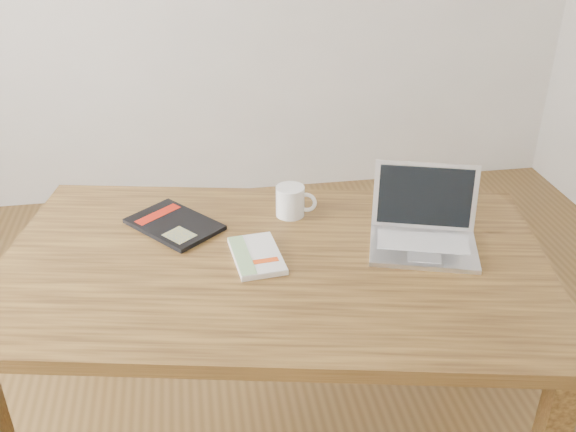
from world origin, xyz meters
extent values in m
cube|color=brown|center=(0.07, 0.07, 0.73)|extent=(1.66, 1.16, 0.04)
cube|color=brown|center=(-0.54, 0.57, 0.35)|extent=(0.08, 0.08, 0.71)
cube|color=brown|center=(0.82, 0.29, 0.35)|extent=(0.08, 0.08, 0.71)
cube|color=silver|center=(0.02, 0.08, 0.76)|extent=(0.15, 0.22, 0.01)
cube|color=silver|center=(0.02, 0.08, 0.76)|extent=(0.15, 0.22, 0.02)
cube|color=#7FAA71|center=(-0.02, 0.08, 0.77)|extent=(0.06, 0.21, 0.00)
cube|color=#D03F0E|center=(0.04, 0.04, 0.77)|extent=(0.07, 0.03, 0.00)
cube|color=black|center=(-0.20, 0.30, 0.76)|extent=(0.31, 0.32, 0.01)
cube|color=#AF1B0C|center=(-0.25, 0.36, 0.76)|extent=(0.14, 0.13, 0.00)
cube|color=#7B7F5A|center=(-0.19, 0.22, 0.76)|extent=(0.10, 0.11, 0.00)
cube|color=silver|center=(0.49, 0.04, 0.76)|extent=(0.35, 0.29, 0.01)
cube|color=#BBBBBF|center=(0.50, 0.07, 0.76)|extent=(0.28, 0.18, 0.00)
cube|color=#BCBCC1|center=(0.47, -0.01, 0.76)|extent=(0.10, 0.07, 0.00)
cube|color=silver|center=(0.53, 0.16, 0.86)|extent=(0.30, 0.13, 0.20)
cube|color=black|center=(0.53, 0.16, 0.86)|extent=(0.27, 0.11, 0.17)
cylinder|color=white|center=(0.15, 0.31, 0.80)|extent=(0.09, 0.09, 0.10)
cylinder|color=black|center=(0.15, 0.31, 0.84)|extent=(0.07, 0.07, 0.01)
torus|color=white|center=(0.20, 0.30, 0.80)|extent=(0.07, 0.03, 0.07)
camera|label=1|loc=(-0.14, -1.41, 1.72)|focal=40.00mm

